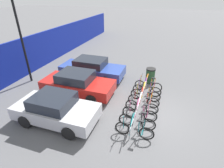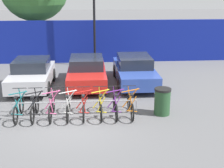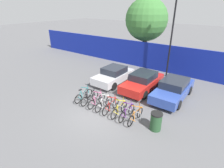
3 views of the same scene
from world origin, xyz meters
name	(u,v)px [view 3 (image 3 of 3)]	position (x,y,z in m)	size (l,w,h in m)	color
ground_plane	(99,112)	(0.00, 0.00, 0.00)	(120.00, 120.00, 0.00)	#59595B
hoarding_wall	(161,58)	(0.00, 9.50, 1.35)	(36.00, 0.16, 2.69)	navy
bike_rack	(108,102)	(0.20, 0.68, 0.50)	(4.69, 0.04, 0.57)	gray
bicycle_teal	(84,96)	(-1.87, 0.53, 0.38)	(0.68, 1.71, 1.05)	black
bicycle_black	(90,98)	(-1.28, 0.53, 0.38)	(0.68, 1.71, 1.05)	black
bicycle_pink	(97,101)	(-0.66, 0.53, 0.38)	(0.68, 1.71, 1.05)	black
bicycle_white	(104,103)	(-0.06, 0.53, 0.38)	(0.68, 1.71, 1.05)	black
bicycle_red	(111,106)	(0.52, 0.53, 0.38)	(0.68, 1.71, 1.05)	black
bicycle_yellow	(119,110)	(1.15, 0.53, 0.38)	(0.68, 1.71, 1.05)	black
bicycle_purple	(127,113)	(1.70, 0.53, 0.38)	(0.68, 1.71, 1.05)	black
bicycle_orange	(135,116)	(2.28, 0.53, 0.38)	(0.68, 1.71, 1.05)	black
car_silver	(114,75)	(-2.00, 4.28, 0.69)	(1.91, 3.94, 1.40)	#B7B7BC
car_red	(143,81)	(0.62, 4.54, 0.69)	(1.91, 4.31, 1.40)	red
car_blue	(173,89)	(3.01, 4.66, 0.69)	(1.91, 4.53, 1.40)	#2D479E
lamp_post	(172,31)	(1.10, 8.50, 4.13)	(0.24, 0.44, 7.53)	black
trash_bin	(156,121)	(3.49, 0.57, 0.52)	(0.63, 0.63, 1.03)	#234728
tree_behind_hoarding	(146,20)	(-2.76, 11.30, 4.69)	(4.53, 4.53, 6.98)	brown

